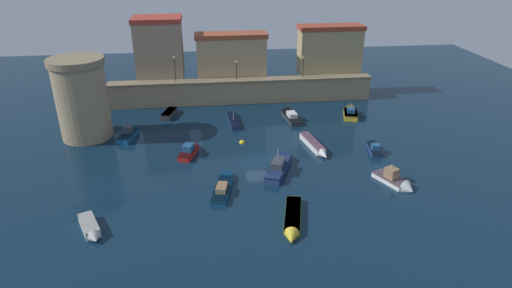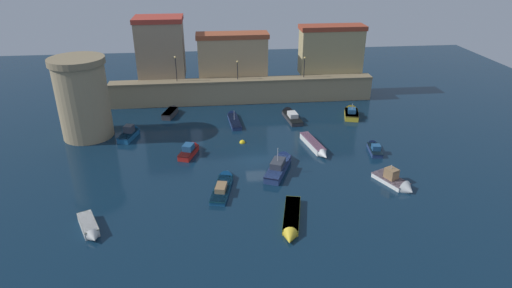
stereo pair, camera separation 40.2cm
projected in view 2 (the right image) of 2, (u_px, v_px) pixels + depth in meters
ground_plane at (256, 158)px, 51.63m from camera, size 110.42×110.42×0.00m
quay_wall at (243, 91)px, 68.32m from camera, size 40.83×2.44×3.80m
old_town_backdrop at (234, 50)px, 68.72m from camera, size 35.90×5.74×9.27m
fortress_tower at (83, 98)px, 55.09m from camera, size 6.83×6.83×10.42m
quay_lamp_0 at (176, 65)px, 65.46m from camera, size 0.32×0.32×3.85m
quay_lamp_1 at (237, 67)px, 66.59m from camera, size 0.32×0.32×2.92m
quay_lamp_2 at (304, 64)px, 67.52m from camera, size 0.32×0.32×3.24m
moored_boat_0 at (90, 228)px, 38.37m from camera, size 2.95×4.55×1.18m
moored_boat_1 at (190, 150)px, 52.44m from camera, size 2.77×4.73×1.72m
moored_boat_2 at (290, 115)px, 63.14m from camera, size 2.36×6.65×1.68m
moored_boat_3 at (291, 222)px, 39.35m from camera, size 2.95×7.16×1.33m
moored_boat_4 at (315, 146)px, 53.55m from camera, size 2.37×7.06×1.07m
moored_boat_5 at (131, 133)px, 57.01m from camera, size 2.74×4.95×2.00m
moored_boat_6 at (397, 182)px, 45.55m from camera, size 3.67×5.19×2.58m
moored_boat_7 at (233, 118)px, 62.23m from camera, size 1.82×6.99×2.19m
moored_boat_8 at (351, 113)px, 63.66m from camera, size 2.95×4.95×2.69m
moored_boat_9 at (280, 164)px, 48.96m from camera, size 4.40×7.41×3.41m
moored_boat_10 at (171, 112)px, 64.02m from camera, size 2.48×4.76×1.23m
moored_boat_11 at (224, 183)px, 45.60m from camera, size 2.92×7.03×1.49m
moored_boat_12 at (374, 148)px, 53.26m from camera, size 1.84×4.46×1.49m
mooring_buoy_0 at (242, 143)px, 55.39m from camera, size 0.73×0.73×0.73m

